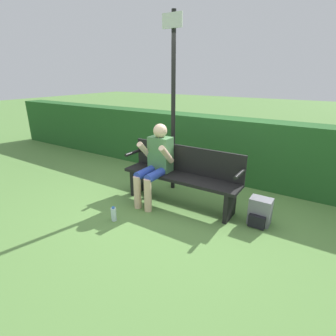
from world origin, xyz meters
The scene contains 7 objects.
ground_plane centered at (0.00, 0.00, 0.00)m, with size 40.00×40.00×0.00m, color #5B8942.
hedge_back centered at (0.00, 1.46, 0.59)m, with size 12.00×0.50×1.17m.
park_bench centered at (0.00, 0.06, 0.48)m, with size 1.86×0.41×0.90m.
person_seated centered at (-0.38, -0.08, 0.68)m, with size 0.49×0.65×1.22m.
backpack centered at (1.20, 0.08, 0.18)m, with size 0.28×0.27×0.37m.
water_bottle centered at (-0.52, -0.92, 0.10)m, with size 0.07×0.07×0.21m.
signpost centered at (-0.42, 0.48, 1.54)m, with size 0.34×0.09×2.81m.
Camera 1 is at (1.83, -3.21, 1.93)m, focal length 28.00 mm.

